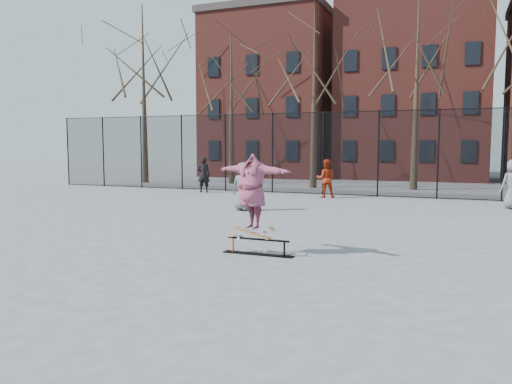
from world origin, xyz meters
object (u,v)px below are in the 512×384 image
at_px(skateboard, 252,235).
at_px(bystander_red, 326,179).
at_px(skater, 252,196).
at_px(bystander_grey, 243,186).
at_px(bystander_black, 204,175).
at_px(skate_rail, 258,248).

height_order(skateboard, bystander_red, bystander_red).
height_order(skater, bystander_grey, skater).
bearing_deg(skateboard, bystander_black, 122.08).
distance_m(skateboard, bystander_grey, 7.34).
xyz_separation_m(skater, bystander_grey, (-3.08, 6.65, -0.41)).
relative_size(bystander_grey, bystander_red, 1.02).
distance_m(bystander_black, bystander_red, 6.37).
bearing_deg(skater, bystander_black, 140.06).
distance_m(skate_rail, skateboard, 0.31).
height_order(skateboard, skater, skater).
distance_m(skater, bystander_red, 12.24).
bearing_deg(skateboard, skate_rail, 0.00).
bearing_deg(bystander_black, skater, 112.02).
bearing_deg(skate_rail, bystander_black, 122.56).
distance_m(skateboard, skater, 0.88).
xyz_separation_m(skateboard, skater, (0.00, 0.00, 0.88)).
distance_m(skate_rail, bystander_black, 14.64).
bearing_deg(bystander_grey, skateboard, 110.58).
relative_size(skate_rail, bystander_black, 0.92).
xyz_separation_m(skate_rail, skater, (-0.15, -0.00, 1.16)).
relative_size(skate_rail, skateboard, 1.77).
bearing_deg(skateboard, bystander_grey, 114.83).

